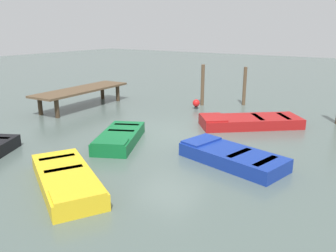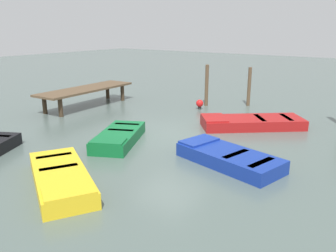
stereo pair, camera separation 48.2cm
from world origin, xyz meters
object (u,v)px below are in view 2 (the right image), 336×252
at_px(mooring_piling_mid_left, 249,87).
at_px(mooring_piling_far_left, 207,85).
at_px(dock_segment, 86,90).
at_px(rowboat_green, 119,137).
at_px(rowboat_red, 251,122).
at_px(marker_buoy, 200,104).
at_px(rowboat_blue, 228,157).
at_px(rowboat_yellow, 61,178).

bearing_deg(mooring_piling_mid_left, mooring_piling_far_left, 125.19).
relative_size(dock_segment, rowboat_green, 1.74).
relative_size(dock_segment, rowboat_red, 1.37).
height_order(mooring_piling_mid_left, marker_buoy, mooring_piling_mid_left).
bearing_deg(rowboat_blue, rowboat_yellow, 66.81).
bearing_deg(rowboat_yellow, mooring_piling_far_left, 128.64).
bearing_deg(marker_buoy, dock_segment, 119.99).
relative_size(mooring_piling_mid_left, mooring_piling_far_left, 0.94).
height_order(dock_segment, mooring_piling_far_left, mooring_piling_far_left).
relative_size(rowboat_blue, marker_buoy, 7.00).
bearing_deg(marker_buoy, mooring_piling_far_left, 10.25).
height_order(dock_segment, rowboat_green, dock_segment).
xyz_separation_m(mooring_piling_mid_left, marker_buoy, (-2.18, 1.60, -0.70)).
distance_m(rowboat_red, mooring_piling_far_left, 4.38).
height_order(rowboat_red, mooring_piling_far_left, mooring_piling_far_left).
distance_m(rowboat_yellow, mooring_piling_mid_left, 11.64).
distance_m(rowboat_red, marker_buoy, 3.69).
xyz_separation_m(rowboat_blue, mooring_piling_mid_left, (7.80, 2.77, 0.77)).
bearing_deg(rowboat_green, rowboat_blue, 70.36).
bearing_deg(mooring_piling_mid_left, rowboat_green, 171.71).
relative_size(dock_segment, marker_buoy, 11.38).
bearing_deg(mooring_piling_far_left, marker_buoy, -169.75).
bearing_deg(rowboat_green, mooring_piling_mid_left, 145.18).
distance_m(rowboat_red, rowboat_blue, 4.20).
xyz_separation_m(rowboat_green, rowboat_yellow, (-3.34, -1.18, -0.00)).
bearing_deg(dock_segment, mooring_piling_mid_left, -55.85).
relative_size(rowboat_blue, rowboat_yellow, 0.95).
height_order(rowboat_blue, marker_buoy, marker_buoy).
bearing_deg(rowboat_yellow, rowboat_red, 106.41).
bearing_deg(mooring_piling_far_left, rowboat_yellow, -170.45).
bearing_deg(marker_buoy, mooring_piling_mid_left, -36.31).
xyz_separation_m(rowboat_blue, mooring_piling_far_left, (6.56, 4.53, 0.83)).
bearing_deg(rowboat_blue, rowboat_red, -63.10).
height_order(dock_segment, mooring_piling_mid_left, mooring_piling_mid_left).
distance_m(rowboat_green, mooring_piling_far_left, 7.11).
xyz_separation_m(dock_segment, marker_buoy, (2.86, -4.96, -0.55)).
height_order(rowboat_blue, mooring_piling_mid_left, mooring_piling_mid_left).
bearing_deg(rowboat_green, marker_buoy, 157.15).
xyz_separation_m(rowboat_yellow, marker_buoy, (9.44, 1.58, 0.07)).
xyz_separation_m(dock_segment, rowboat_blue, (-2.77, -9.32, -0.62)).
height_order(dock_segment, rowboat_red, dock_segment).
xyz_separation_m(dock_segment, mooring_piling_far_left, (3.79, -4.79, 0.21)).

